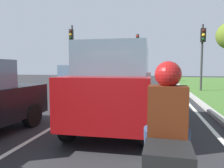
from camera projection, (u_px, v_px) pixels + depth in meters
The scene contains 10 objects.
ground_plane at pixel (117, 97), 11.58m from camera, with size 60.00×60.00×0.00m, color #262628.
lane_line_center at pixel (105, 97), 11.72m from camera, with size 0.12×32.00×0.01m, color silver.
lane_line_right_edge at pixel (185, 99), 10.84m from camera, with size 0.12×32.00×0.01m, color silver.
curb_right at pixel (195, 99), 10.73m from camera, with size 0.24×48.00×0.12m, color #9E9B93.
car_suv_ahead at pixel (117, 85), 5.98m from camera, with size 2.05×4.54×2.28m.
car_hatchback_far at pixel (78, 81), 12.38m from camera, with size 1.77×3.72×1.78m.
rider_person at pixel (167, 112), 2.24m from camera, with size 0.51×0.41×1.16m.
traffic_light_near_right at pixel (202, 47), 14.08m from camera, with size 0.32×0.50×4.56m.
traffic_light_overhead_left at pixel (72, 46), 17.67m from camera, with size 0.32×0.50×5.21m.
traffic_light_far_median at pixel (138, 49), 23.00m from camera, with size 0.32×0.50×5.34m.
Camera 1 is at (2.10, 2.71, 1.68)m, focal length 33.48 mm.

